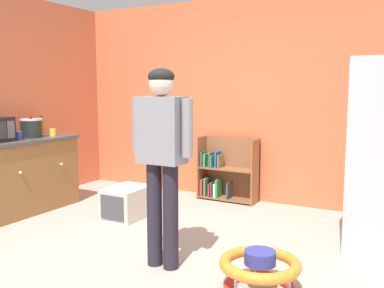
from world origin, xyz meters
name	(u,v)px	position (x,y,z in m)	size (l,w,h in m)	color
ground_plane	(151,256)	(0.00, 0.00, 0.00)	(12.00, 12.00, 0.00)	#A59C8F
back_wall	(249,100)	(0.00, 2.33, 1.35)	(5.20, 0.06, 2.70)	#CE643C
left_side_wall	(19,100)	(-2.63, 0.80, 1.35)	(0.06, 2.99, 2.70)	#C96440
kitchen_counter	(3,179)	(-2.20, 0.16, 0.45)	(0.65, 1.90, 0.90)	brown
bookshelf	(225,173)	(-0.26, 2.14, 0.36)	(0.80, 0.28, 0.85)	brown
standing_person	(162,149)	(0.21, -0.13, 1.01)	(0.57, 0.22, 1.67)	black
baby_walker	(260,272)	(1.10, -0.18, 0.16)	(0.60, 0.60, 0.32)	red
pet_carrier	(127,202)	(-0.92, 0.85, 0.18)	(0.42, 0.55, 0.36)	beige
crock_pot	(31,128)	(-2.18, 0.60, 1.02)	(0.27, 0.27, 0.26)	black
amber_bottle	(42,127)	(-2.40, 0.95, 1.00)	(0.07, 0.07, 0.25)	#9E661E
blue_cup	(18,136)	(-2.14, 0.37, 0.95)	(0.08, 0.08, 0.10)	blue
green_cup	(10,135)	(-2.29, 0.37, 0.95)	(0.08, 0.08, 0.10)	green
yellow_cup	(53,132)	(-2.06, 0.83, 0.95)	(0.08, 0.08, 0.10)	yellow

